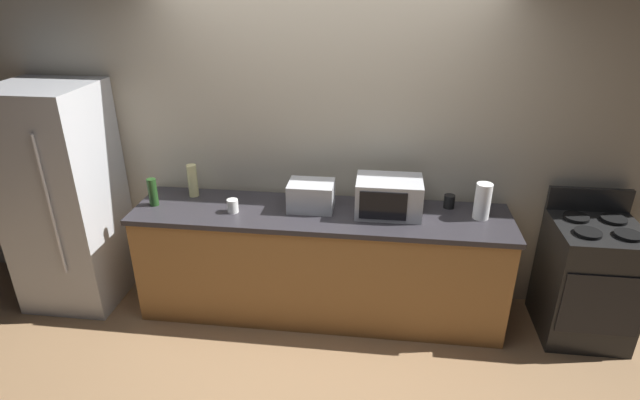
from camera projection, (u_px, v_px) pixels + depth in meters
The scene contains 12 objects.
ground_plane at pixel (313, 342), 3.78m from camera, with size 8.00×8.00×0.00m, color #93704C.
back_wall at pixel (326, 138), 3.95m from camera, with size 6.40×0.10×2.70m, color #B2A893.
counter_run at pixel (320, 263), 3.96m from camera, with size 2.84×0.64×0.90m.
refrigerator at pixel (65, 198), 4.00m from camera, with size 0.72×0.73×1.80m.
stove_range at pixel (587, 280), 3.73m from camera, with size 0.60×0.61×1.08m.
microwave at pixel (389, 196), 3.70m from camera, with size 0.48×0.35×0.27m.
toaster_oven at pixel (311, 196), 3.79m from camera, with size 0.34×0.26×0.21m, color #B7BABF.
paper_towel_roll at pixel (483, 201), 3.63m from camera, with size 0.12×0.12×0.27m, color white.
bottle_vinegar at pixel (193, 181), 3.99m from camera, with size 0.08×0.08×0.26m, color beige.
bottle_wine at pixel (153, 192), 3.84m from camera, with size 0.07×0.07×0.22m, color #1E3F19.
mug_white at pixel (233, 206), 3.75m from camera, with size 0.08×0.08×0.10m, color white.
mug_black at pixel (449, 201), 3.82m from camera, with size 0.08×0.08×0.10m, color black.
Camera 1 is at (0.42, -2.96, 2.56)m, focal length 28.23 mm.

